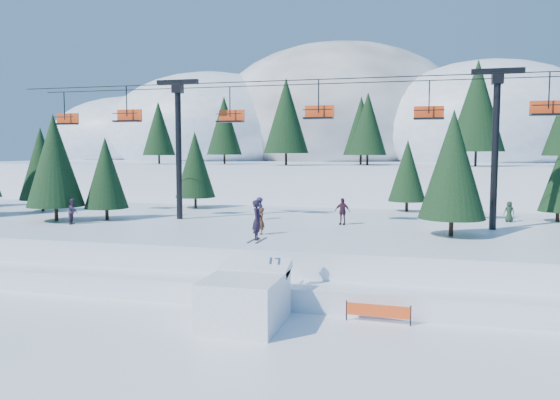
% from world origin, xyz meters
% --- Properties ---
extents(ground, '(160.00, 160.00, 0.00)m').
position_xyz_m(ground, '(0.00, 0.00, 0.00)').
color(ground, white).
rests_on(ground, ground).
extents(mid_shelf, '(70.00, 22.00, 2.50)m').
position_xyz_m(mid_shelf, '(0.00, 18.00, 1.25)').
color(mid_shelf, white).
rests_on(mid_shelf, ground).
extents(berm, '(70.00, 6.00, 1.10)m').
position_xyz_m(berm, '(0.00, 8.00, 0.55)').
color(berm, white).
rests_on(berm, ground).
extents(mountain_ridge, '(119.00, 60.77, 26.46)m').
position_xyz_m(mountain_ridge, '(-5.07, 73.34, 9.64)').
color(mountain_ridge, white).
rests_on(mountain_ridge, ground).
extents(jump_kicker, '(3.19, 4.39, 5.33)m').
position_xyz_m(jump_kicker, '(1.15, 2.78, 1.21)').
color(jump_kicker, white).
rests_on(jump_kicker, ground).
extents(chairlift, '(46.00, 3.21, 10.28)m').
position_xyz_m(chairlift, '(0.92, 18.05, 9.32)').
color(chairlift, black).
rests_on(chairlift, mid_shelf).
extents(conifer_stand, '(64.17, 18.33, 9.17)m').
position_xyz_m(conifer_stand, '(2.65, 18.42, 6.81)').
color(conifer_stand, black).
rests_on(conifer_stand, mid_shelf).
extents(distant_skiers, '(30.36, 10.75, 1.85)m').
position_xyz_m(distant_skiers, '(-2.31, 17.08, 3.36)').
color(distant_skiers, '#392841').
rests_on(distant_skiers, mid_shelf).
extents(banner_near, '(2.86, 0.20, 0.90)m').
position_xyz_m(banner_near, '(6.74, 4.40, 0.54)').
color(banner_near, black).
rests_on(banner_near, ground).
extents(banner_far, '(2.86, 0.15, 0.90)m').
position_xyz_m(banner_far, '(9.43, 6.41, 0.54)').
color(banner_far, black).
rests_on(banner_far, ground).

